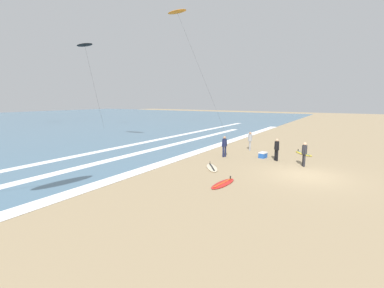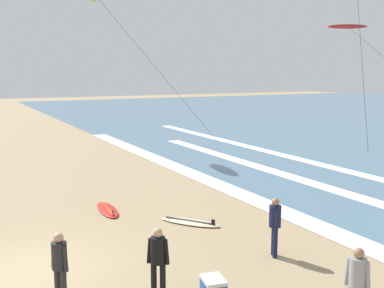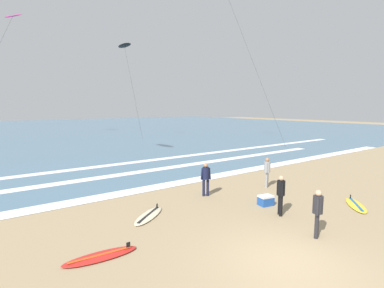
# 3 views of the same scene
# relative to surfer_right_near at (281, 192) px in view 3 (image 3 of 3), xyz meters

# --- Properties ---
(ground_plane) EXTENTS (160.00, 160.00, 0.00)m
(ground_plane) POSITION_rel_surfer_right_near_xyz_m (-2.79, -2.38, -0.96)
(ground_plane) COLOR #9E8763
(ocean_surface) EXTENTS (140.00, 90.00, 0.01)m
(ocean_surface) POSITION_rel_surfer_right_near_xyz_m (-2.79, 51.02, -0.95)
(ocean_surface) COLOR slate
(ocean_surface) RESTS_ON ground
(wave_foam_shoreline) EXTENTS (50.75, 1.02, 0.01)m
(wave_foam_shoreline) POSITION_rel_surfer_right_near_xyz_m (-1.45, 6.42, -0.94)
(wave_foam_shoreline) COLOR white
(wave_foam_shoreline) RESTS_ON ocean_surface
(wave_foam_mid_break) EXTENTS (38.47, 0.85, 0.01)m
(wave_foam_mid_break) POSITION_rel_surfer_right_near_xyz_m (-2.07, 10.24, -0.94)
(wave_foam_mid_break) COLOR white
(wave_foam_mid_break) RESTS_ON ocean_surface
(wave_foam_outer_break) EXTENTS (57.10, 0.82, 0.01)m
(wave_foam_outer_break) POSITION_rel_surfer_right_near_xyz_m (-1.51, 13.51, -0.94)
(wave_foam_outer_break) COLOR white
(wave_foam_outer_break) RESTS_ON ocean_surface
(surfer_right_near) EXTENTS (0.38, 0.46, 1.60)m
(surfer_right_near) POSITION_rel_surfer_right_near_xyz_m (0.00, 0.00, 0.00)
(surfer_right_near) COLOR black
(surfer_right_near) RESTS_ON ground
(surfer_left_near) EXTENTS (0.49, 0.32, 1.60)m
(surfer_left_near) POSITION_rel_surfer_right_near_xyz_m (-0.67, -1.94, 0.00)
(surfer_left_near) COLOR #232328
(surfer_left_near) RESTS_ON ground
(surfer_mid_group) EXTENTS (0.50, 0.32, 1.60)m
(surfer_mid_group) POSITION_rel_surfer_right_near_xyz_m (-0.78, 3.69, 0.00)
(surfer_mid_group) COLOR #141938
(surfer_mid_group) RESTS_ON ground
(surfer_foreground_main) EXTENTS (0.49, 0.32, 1.60)m
(surfer_foreground_main) POSITION_rel_surfer_right_near_xyz_m (2.77, 2.94, 0.00)
(surfer_foreground_main) COLOR gray
(surfer_foreground_main) RESTS_ON ground
(surfboard_right_spare) EXTENTS (1.99, 1.81, 0.25)m
(surfboard_right_spare) POSITION_rel_surfer_right_near_xyz_m (3.53, -1.28, -0.91)
(surfboard_right_spare) COLOR yellow
(surfboard_right_spare) RESTS_ON ground
(surfboard_left_pile) EXTENTS (2.14, 0.75, 0.25)m
(surfboard_left_pile) POSITION_rel_surfer_right_near_xyz_m (-6.83, 0.96, -0.91)
(surfboard_left_pile) COLOR red
(surfboard_left_pile) RESTS_ON ground
(surfboard_foreground_flat) EXTENTS (2.04, 1.74, 0.25)m
(surfboard_foreground_flat) POSITION_rel_surfer_right_near_xyz_m (-4.26, 2.94, -0.91)
(surfboard_foreground_flat) COLOR beige
(surfboard_foreground_flat) RESTS_ON ground
(kite_magenta_high_left) EXTENTS (8.42, 14.80, 16.25)m
(kite_magenta_high_left) POSITION_rel_surfer_right_near_xyz_m (-4.60, 39.08, 14.91)
(kite_magenta_high_left) COLOR #CC2384
(kite_magenta_high_left) RESTS_ON ground
(kite_black_far_left) EXTENTS (2.20, 3.23, 12.09)m
(kite_black_far_left) POSITION_rel_surfer_right_near_xyz_m (6.27, 28.68, 10.85)
(kite_black_far_left) COLOR black
(kite_black_far_left) RESTS_ON ground
(cooler_box) EXTENTS (0.69, 0.56, 0.44)m
(cooler_box) POSITION_rel_surfer_right_near_xyz_m (0.48, 1.10, -0.74)
(cooler_box) COLOR #1E4C9E
(cooler_box) RESTS_ON ground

